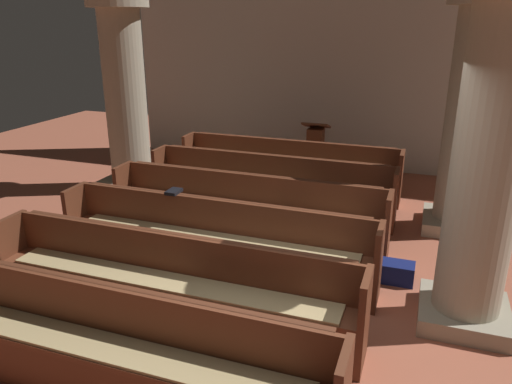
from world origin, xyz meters
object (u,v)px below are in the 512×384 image
object	(u,v)px
pew_row_4	(168,280)
lectern	(315,155)
pillar_aisle_side	(473,108)
pew_row_0	(288,165)
pew_row_3	(213,237)
kneeler_box_navy	(397,272)
pillar_far_side	(125,89)
pillar_aisle_rear	(490,154)
hymn_book	(174,192)
pew_row_5	(103,343)
pew_row_1	(269,183)
pew_row_2	(245,207)

from	to	relation	value
pew_row_4	lectern	bearing A→B (deg)	87.08
pillar_aisle_side	lectern	distance (m)	3.21
pillar_aisle_side	pew_row_0	bearing A→B (deg)	165.49
pew_row_3	kneeler_box_navy	xyz separation A→B (m)	(2.04, 0.55, -0.36)
pew_row_4	pillar_far_side	size ratio (longest dim) A/B	1.14
pew_row_4	pillar_aisle_rear	xyz separation A→B (m)	(2.72, 0.99, 1.25)
pillar_far_side	kneeler_box_navy	size ratio (longest dim) A/B	8.75
pew_row_0	hymn_book	xyz separation A→B (m)	(-0.58, -2.91, 0.42)
pew_row_5	lectern	world-z (taller)	lectern
pillar_aisle_side	pew_row_4	bearing A→B (deg)	-128.44
pew_row_1	pillar_far_side	xyz separation A→B (m)	(-2.67, 0.36, 1.25)
lectern	hymn_book	bearing A→B (deg)	-102.42
pew_row_4	kneeler_box_navy	world-z (taller)	pew_row_4
pew_row_5	kneeler_box_navy	size ratio (longest dim) A/B	9.98
pew_row_3	pew_row_5	xyz separation A→B (m)	(0.00, -2.07, 0.00)
pew_row_0	pew_row_4	bearing A→B (deg)	-90.00
pew_row_1	hymn_book	world-z (taller)	hymn_book
pillar_far_side	pew_row_4	bearing A→B (deg)	-52.35
lectern	hymn_book	world-z (taller)	lectern
pew_row_1	pew_row_3	bearing A→B (deg)	-90.00
lectern	hymn_book	xyz separation A→B (m)	(-0.84, -3.83, 0.45)
pew_row_1	pew_row_3	distance (m)	2.07
hymn_book	pillar_far_side	bearing A→B (deg)	133.03
pew_row_0	lectern	bearing A→B (deg)	74.33
hymn_book	kneeler_box_navy	bearing A→B (deg)	7.74
pew_row_3	pillar_aisle_side	world-z (taller)	pillar_aisle_side
pew_row_0	kneeler_box_navy	bearing A→B (deg)	-51.38
pew_row_5	pillar_far_side	size ratio (longest dim) A/B	1.14
pew_row_1	kneeler_box_navy	xyz separation A→B (m)	(2.04, -1.52, -0.36)
pew_row_0	pillar_aisle_side	bearing A→B (deg)	-14.51
pew_row_3	pillar_aisle_rear	xyz separation A→B (m)	(2.72, -0.04, 1.25)
pew_row_0	pillar_aisle_side	size ratio (longest dim) A/B	1.14
pew_row_0	kneeler_box_navy	world-z (taller)	pew_row_0
pew_row_4	pew_row_5	bearing A→B (deg)	-90.00
lectern	pew_row_1	bearing A→B (deg)	-97.53
pillar_far_side	pillar_aisle_rear	xyz separation A→B (m)	(5.39, -2.47, -0.00)
pew_row_3	pew_row_4	bearing A→B (deg)	-90.00
pillar_aisle_side	pew_row_1	bearing A→B (deg)	-173.11
pew_row_2	pew_row_4	size ratio (longest dim) A/B	1.00
pillar_far_side	lectern	bearing A→B (deg)	28.52
pew_row_0	kneeler_box_navy	distance (m)	3.28
pillar_aisle_rear	lectern	world-z (taller)	pillar_aisle_rear
pew_row_1	pillar_far_side	size ratio (longest dim) A/B	1.14
pew_row_4	hymn_book	xyz separation A→B (m)	(-0.58, 1.23, 0.42)
pew_row_3	pillar_far_side	size ratio (longest dim) A/B	1.14
pew_row_2	kneeler_box_navy	size ratio (longest dim) A/B	9.98
pillar_aisle_side	hymn_book	xyz separation A→B (m)	(-3.31, -2.20, -0.82)
pew_row_4	pillar_aisle_side	xyz separation A→B (m)	(2.72, 3.43, 1.25)
lectern	pew_row_5	bearing A→B (deg)	-92.43
hymn_book	lectern	bearing A→B (deg)	77.58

